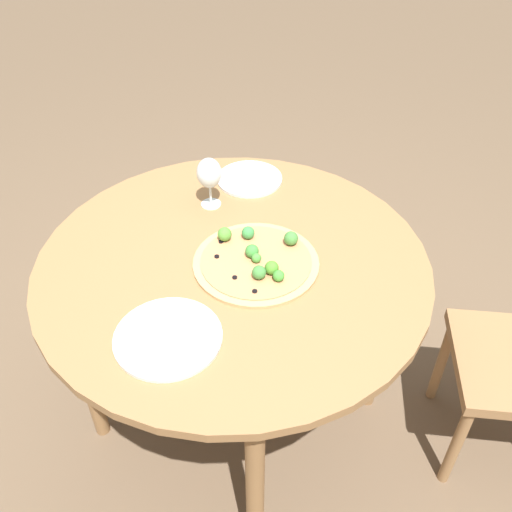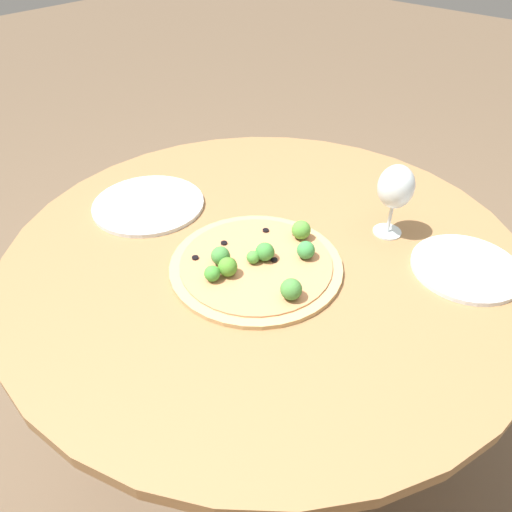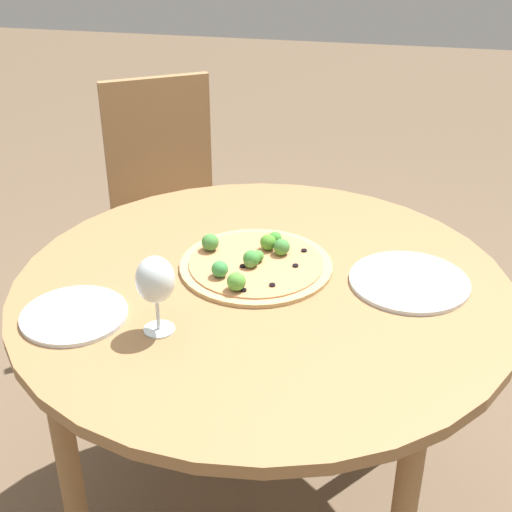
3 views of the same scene
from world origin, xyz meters
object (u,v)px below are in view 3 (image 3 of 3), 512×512
at_px(pizza, 255,263).
at_px(plate_far, 409,281).
at_px(wine_glass, 155,281).
at_px(plate_near, 74,315).
at_px(chair, 169,212).

relative_size(pizza, plate_far, 1.33).
bearing_deg(plate_far, wine_glass, 30.29).
distance_m(plate_near, plate_far, 0.74).
distance_m(pizza, wine_glass, 0.34).
distance_m(chair, plate_far, 1.16).
bearing_deg(pizza, chair, -58.53).
xyz_separation_m(chair, plate_far, (-0.83, 0.77, 0.27)).
distance_m(wine_glass, plate_far, 0.58).
bearing_deg(plate_near, wine_glass, 177.07).
bearing_deg(wine_glass, plate_far, -149.71).
height_order(chair, pizza, chair).
relative_size(chair, plate_near, 4.33).
relative_size(chair, wine_glass, 5.70).
relative_size(chair, pizza, 2.68).
xyz_separation_m(chair, pizza, (-0.47, 0.77, 0.27)).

